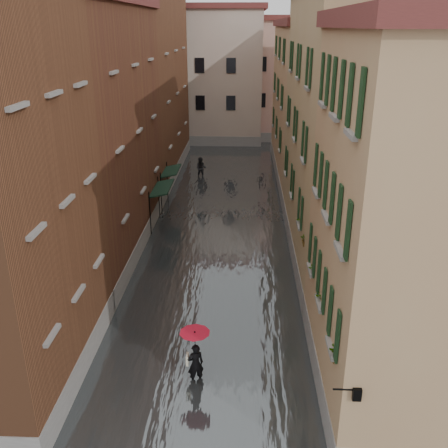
# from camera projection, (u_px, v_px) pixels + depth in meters

# --- Properties ---
(ground) EXTENTS (120.00, 120.00, 0.00)m
(ground) POSITION_uv_depth(u_px,v_px,m) (204.00, 346.00, 19.33)
(ground) COLOR #565659
(ground) RESTS_ON ground
(floodwater) EXTENTS (10.00, 60.00, 0.20)m
(floodwater) POSITION_uv_depth(u_px,v_px,m) (221.00, 221.00, 31.35)
(floodwater) COLOR #454B4D
(floodwater) RESTS_ON ground
(building_left_mid) EXTENTS (6.00, 14.00, 12.50)m
(building_left_mid) POSITION_uv_depth(u_px,v_px,m) (81.00, 136.00, 25.64)
(building_left_mid) COLOR #55301A
(building_left_mid) RESTS_ON ground
(building_left_far) EXTENTS (6.00, 16.00, 14.00)m
(building_left_far) POSITION_uv_depth(u_px,v_px,m) (139.00, 88.00, 39.28)
(building_left_far) COLOR brown
(building_left_far) RESTS_ON ground
(building_right_near) EXTENTS (6.00, 8.00, 11.50)m
(building_right_near) POSITION_uv_depth(u_px,v_px,m) (427.00, 232.00, 15.06)
(building_right_near) COLOR tan
(building_right_near) RESTS_ON ground
(building_right_mid) EXTENTS (6.00, 14.00, 13.00)m
(building_right_mid) POSITION_uv_depth(u_px,v_px,m) (356.00, 134.00, 24.99)
(building_right_mid) COLOR tan
(building_right_mid) RESTS_ON ground
(building_right_far) EXTENTS (6.00, 16.00, 11.50)m
(building_right_far) POSITION_uv_depth(u_px,v_px,m) (316.00, 105.00, 39.19)
(building_right_far) COLOR tan
(building_right_far) RESTS_ON ground
(building_end_cream) EXTENTS (12.00, 9.00, 13.00)m
(building_end_cream) POSITION_uv_depth(u_px,v_px,m) (204.00, 77.00, 52.30)
(building_end_cream) COLOR beige
(building_end_cream) RESTS_ON ground
(building_end_pink) EXTENTS (10.00, 9.00, 12.00)m
(building_end_pink) POSITION_uv_depth(u_px,v_px,m) (288.00, 81.00, 53.98)
(building_end_pink) COLOR tan
(building_end_pink) RESTS_ON ground
(awning_near) EXTENTS (1.09, 3.14, 2.80)m
(awning_near) POSITION_uv_depth(u_px,v_px,m) (162.00, 189.00, 29.74)
(awning_near) COLOR black
(awning_near) RESTS_ON ground
(awning_far) EXTENTS (1.09, 2.74, 2.80)m
(awning_far) POSITION_uv_depth(u_px,v_px,m) (170.00, 172.00, 33.25)
(awning_far) COLOR black
(awning_far) RESTS_ON ground
(wall_lantern) EXTENTS (0.71, 0.22, 0.35)m
(wall_lantern) POSITION_uv_depth(u_px,v_px,m) (356.00, 393.00, 12.48)
(wall_lantern) COLOR black
(wall_lantern) RESTS_ON ground
(window_planters) EXTENTS (0.59, 10.62, 0.84)m
(window_planters) POSITION_uv_depth(u_px,v_px,m) (316.00, 262.00, 18.26)
(window_planters) COLOR brown
(window_planters) RESTS_ON ground
(pedestrian_main) EXTENTS (1.04, 1.04, 2.06)m
(pedestrian_main) POSITION_uv_depth(u_px,v_px,m) (195.00, 351.00, 16.86)
(pedestrian_main) COLOR black
(pedestrian_main) RESTS_ON ground
(pedestrian_far) EXTENTS (0.93, 0.76, 1.77)m
(pedestrian_far) POSITION_uv_depth(u_px,v_px,m) (201.00, 168.00, 40.02)
(pedestrian_far) COLOR black
(pedestrian_far) RESTS_ON ground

